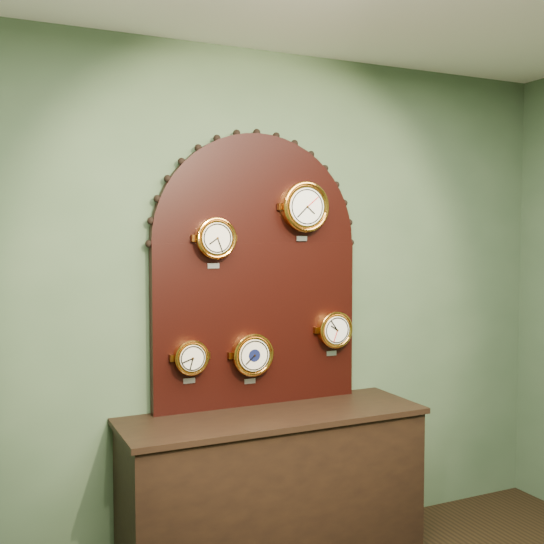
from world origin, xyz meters
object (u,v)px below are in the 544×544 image
shop_counter (274,492)px  arabic_clock (305,207)px  display_board (257,262)px  hygrometer (191,357)px  tide_clock (334,330)px  roman_clock (215,238)px  barometer (252,355)px

shop_counter → arabic_clock: arabic_clock is taller
shop_counter → display_board: (0.00, 0.22, 1.23)m
arabic_clock → hygrometer: 1.04m
display_board → tide_clock: bearing=-8.2°
roman_clock → barometer: (0.21, -0.00, -0.64)m
display_board → tide_clock: (0.46, -0.07, -0.40)m
hygrometer → barometer: bearing=-0.2°
hygrometer → roman_clock: bearing=-0.4°
display_board → hygrometer: (-0.41, -0.07, -0.49)m
barometer → hygrometer: bearing=179.8°
arabic_clock → display_board: bearing=165.5°
arabic_clock → hygrometer: bearing=179.8°
roman_clock → tide_clock: roman_clock is taller
roman_clock → barometer: roman_clock is taller
hygrometer → barometer: size_ratio=0.83×
tide_clock → barometer: bearing=-179.9°
display_board → tide_clock: 0.61m
roman_clock → hygrometer: bearing=179.6°
display_board → tide_clock: size_ratio=5.77×
arabic_clock → barometer: size_ratio=1.17×
hygrometer → tide_clock: tide_clock is taller
shop_counter → roman_clock: (-0.27, 0.15, 1.36)m
display_board → hygrometer: 0.64m
hygrometer → barometer: barometer is taller
roman_clock → barometer: 0.67m
shop_counter → hygrometer: bearing=159.2°
roman_clock → arabic_clock: bearing=-0.2°
shop_counter → arabic_clock: 1.56m
barometer → tide_clock: tide_clock is taller
arabic_clock → tide_clock: arabic_clock is taller
arabic_clock → tide_clock: bearing=0.5°
hygrometer → barometer: 0.35m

